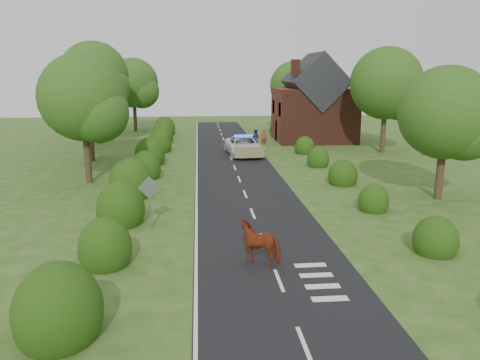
{
  "coord_description": "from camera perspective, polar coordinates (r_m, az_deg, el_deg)",
  "views": [
    {
      "loc": [
        -2.71,
        -18.98,
        7.12
      ],
      "look_at": [
        -0.46,
        6.21,
        1.3
      ],
      "focal_mm": 35.0,
      "sensor_mm": 36.0,
      "label": 1
    }
  ],
  "objects": [
    {
      "name": "road",
      "position": [
        34.82,
        -0.52,
        1.17
      ],
      "size": [
        6.0,
        70.0,
        0.02
      ],
      "primitive_type": "cube",
      "color": "black",
      "rests_on": "ground"
    },
    {
      "name": "ground",
      "position": [
        20.45,
        2.86,
        -7.43
      ],
      "size": [
        120.0,
        120.0,
        0.0
      ],
      "primitive_type": "plane",
      "color": "#285516"
    },
    {
      "name": "road_markings",
      "position": [
        32.7,
        -3.03,
        0.41
      ],
      "size": [
        4.96,
        70.0,
        0.01
      ],
      "color": "white",
      "rests_on": "road"
    },
    {
      "name": "tree_left_d",
      "position": [
        59.32,
        -12.62,
        11.22
      ],
      "size": [
        6.15,
        6.0,
        8.89
      ],
      "color": "#332316",
      "rests_on": "ground"
    },
    {
      "name": "road_sign",
      "position": [
        21.8,
        -10.97,
        -1.81
      ],
      "size": [
        1.06,
        0.08,
        2.53
      ],
      "color": "gray",
      "rests_on": "ground"
    },
    {
      "name": "tree_left_c",
      "position": [
        49.82,
        -17.02,
        11.73
      ],
      "size": [
        6.97,
        6.8,
        10.22
      ],
      "color": "#332316",
      "rests_on": "ground"
    },
    {
      "name": "tree_right_b",
      "position": [
        44.22,
        17.83,
        10.82
      ],
      "size": [
        6.56,
        6.4,
        9.4
      ],
      "color": "#332316",
      "rests_on": "ground"
    },
    {
      "name": "pedestrian_purple",
      "position": [
        46.03,
        1.89,
        5.15
      ],
      "size": [
        1.05,
        0.96,
        1.74
      ],
      "primitive_type": "imported",
      "rotation": [
        0.0,
        0.0,
        2.69
      ],
      "color": "#402363",
      "rests_on": "ground"
    },
    {
      "name": "cow",
      "position": [
        18.02,
        2.54,
        -7.94
      ],
      "size": [
        2.2,
        1.65,
        1.39
      ],
      "primitive_type": "imported",
      "rotation": [
        0.0,
        0.0,
        -1.92
      ],
      "color": "maroon",
      "rests_on": "ground"
    },
    {
      "name": "pedestrian_red",
      "position": [
        47.33,
        2.91,
        5.24
      ],
      "size": [
        0.58,
        0.39,
        1.55
      ],
      "primitive_type": "imported",
      "rotation": [
        0.0,
        0.0,
        3.18
      ],
      "color": "#9E3022",
      "rests_on": "ground"
    },
    {
      "name": "tree_right_c",
      "position": [
        58.1,
        6.94,
        11.11
      ],
      "size": [
        6.15,
        6.0,
        8.58
      ],
      "color": "#332316",
      "rests_on": "ground"
    },
    {
      "name": "tree_right_a",
      "position": [
        28.59,
        24.31,
        7.06
      ],
      "size": [
        5.33,
        5.2,
        7.56
      ],
      "color": "#332316",
      "rests_on": "ground"
    },
    {
      "name": "hedgerow_right",
      "position": [
        32.26,
        11.78,
        0.94
      ],
      "size": [
        2.1,
        45.78,
        2.1
      ],
      "color": "#1B430F",
      "rests_on": "ground"
    },
    {
      "name": "police_van",
      "position": [
        41.24,
        0.43,
        4.18
      ],
      "size": [
        3.19,
        6.2,
        1.81
      ],
      "rotation": [
        0.0,
        0.0,
        0.07
      ],
      "color": "white",
      "rests_on": "ground"
    },
    {
      "name": "tree_left_b",
      "position": [
        39.82,
        -17.72,
        9.37
      ],
      "size": [
        5.74,
        5.6,
        8.07
      ],
      "color": "#332316",
      "rests_on": "ground"
    },
    {
      "name": "tree_left_a",
      "position": [
        31.68,
        -18.17,
        9.1
      ],
      "size": [
        5.74,
        5.6,
        8.38
      ],
      "color": "#332316",
      "rests_on": "ground"
    },
    {
      "name": "hedgerow_left",
      "position": [
        31.55,
        -11.91,
        1.03
      ],
      "size": [
        2.75,
        50.41,
        3.0
      ],
      "color": "#1B430F",
      "rests_on": "ground"
    },
    {
      "name": "house",
      "position": [
        50.58,
        8.99,
        9.02
      ],
      "size": [
        8.0,
        7.4,
        9.17
      ],
      "color": "#5E2C1F",
      "rests_on": "ground"
    }
  ]
}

